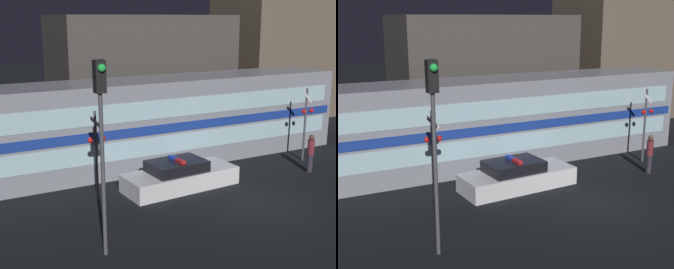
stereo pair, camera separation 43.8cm
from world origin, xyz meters
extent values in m
plane|color=black|center=(0.00, 0.00, 0.00)|extent=(120.00, 120.00, 0.00)
cube|color=gray|center=(-1.16, 6.48, 2.06)|extent=(19.78, 2.92, 4.13)
cube|color=#193899|center=(-1.16, 5.01, 2.06)|extent=(19.38, 0.03, 0.41)
cube|color=silver|center=(-1.16, 5.01, 1.32)|extent=(18.79, 0.02, 0.83)
cube|color=silver|center=(-1.16, 5.01, 2.97)|extent=(18.79, 0.02, 0.83)
cube|color=silver|center=(-1.85, 2.97, 0.37)|extent=(4.92, 2.08, 0.75)
cube|color=black|center=(-2.05, 2.96, 0.97)|extent=(2.41, 1.71, 0.45)
cube|color=red|center=(-2.03, 2.69, 1.26)|extent=(0.23, 0.55, 0.12)
cube|color=blue|center=(-2.06, 3.23, 1.26)|extent=(0.23, 0.55, 0.12)
cylinder|color=#2D2833|center=(4.36, 1.91, 0.42)|extent=(0.25, 0.25, 0.84)
cylinder|color=maroon|center=(4.36, 1.91, 1.20)|extent=(0.30, 0.30, 0.70)
sphere|color=brown|center=(4.36, 1.91, 1.66)|extent=(0.23, 0.23, 0.23)
cylinder|color=#4C4C51|center=(5.38, 3.42, 1.80)|extent=(0.10, 0.10, 3.61)
sphere|color=red|center=(5.14, 3.30, 2.53)|extent=(0.22, 0.22, 0.22)
sphere|color=red|center=(5.62, 3.30, 2.53)|extent=(0.22, 0.22, 0.22)
cube|color=white|center=(5.38, 3.35, 3.18)|extent=(0.58, 0.03, 0.58)
cylinder|color=#4C4C51|center=(-5.36, 3.30, 1.76)|extent=(0.10, 0.10, 3.53)
sphere|color=red|center=(-5.61, 3.19, 2.47)|extent=(0.22, 0.22, 0.22)
sphere|color=red|center=(-5.12, 3.19, 2.47)|extent=(0.22, 0.22, 0.22)
cube|color=white|center=(-5.36, 3.23, 3.10)|extent=(0.58, 0.03, 0.58)
cylinder|color=#4C4C51|center=(-6.65, -0.91, 2.45)|extent=(0.12, 0.12, 4.90)
cube|color=black|center=(-6.65, -0.91, 5.35)|extent=(0.30, 0.30, 0.90)
sphere|color=green|center=(-6.65, -1.11, 5.60)|extent=(0.23, 0.23, 0.23)
cube|color=#47423D|center=(0.96, 12.70, 3.53)|extent=(10.48, 5.24, 7.05)
cube|color=brown|center=(12.51, 13.09, 5.48)|extent=(9.23, 5.76, 10.96)
camera|label=1|loc=(-11.02, -13.03, 6.92)|focal=50.00mm
camera|label=2|loc=(-10.63, -13.23, 6.92)|focal=50.00mm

